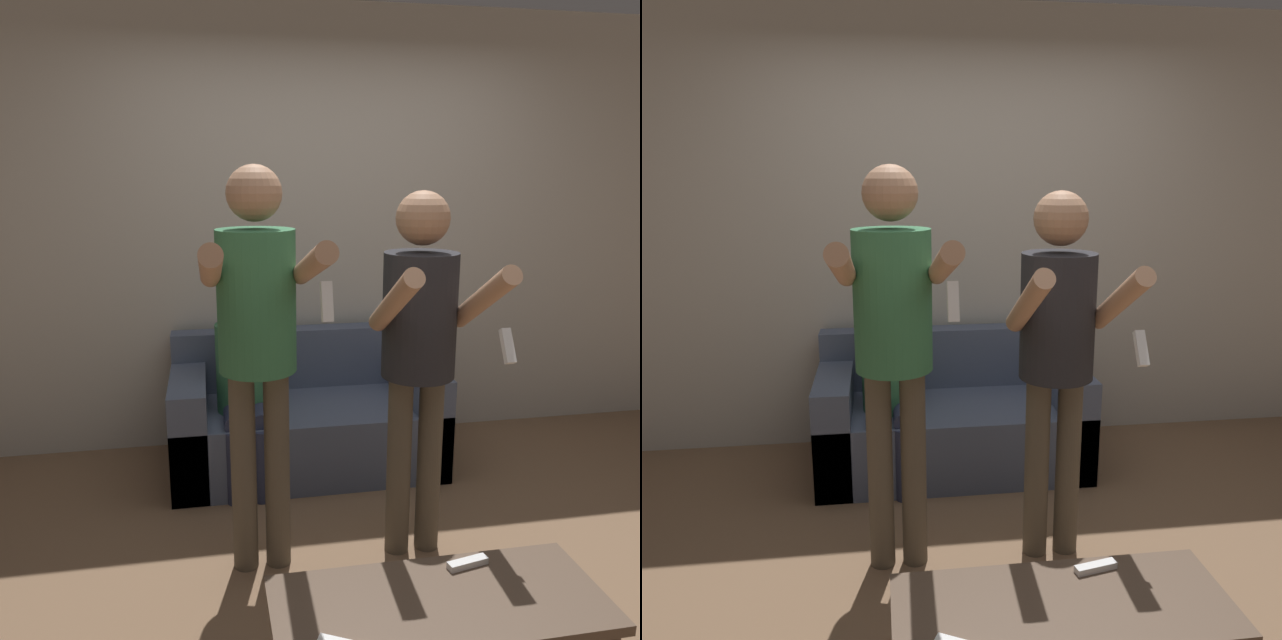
{
  "view_description": "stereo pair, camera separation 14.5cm",
  "coord_description": "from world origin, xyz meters",
  "views": [
    {
      "loc": [
        -0.71,
        -2.2,
        1.7
      ],
      "look_at": [
        -0.16,
        0.75,
        1.0
      ],
      "focal_mm": 35.0,
      "sensor_mm": 36.0,
      "label": 1
    },
    {
      "loc": [
        -0.56,
        -2.23,
        1.7
      ],
      "look_at": [
        -0.16,
        0.75,
        1.0
      ],
      "focal_mm": 35.0,
      "sensor_mm": 36.0,
      "label": 2
    }
  ],
  "objects": [
    {
      "name": "ground_plane",
      "position": [
        0.0,
        0.0,
        0.0
      ],
      "size": [
        14.0,
        14.0,
        0.0
      ],
      "primitive_type": "plane",
      "color": "brown"
    },
    {
      "name": "wall_back",
      "position": [
        0.0,
        1.69,
        1.35
      ],
      "size": [
        6.4,
        0.06,
        2.7
      ],
      "color": "#B7B2A8",
      "rests_on": "ground_plane"
    },
    {
      "name": "couch",
      "position": [
        -0.16,
        1.26,
        0.27
      ],
      "size": [
        1.55,
        0.79,
        0.77
      ],
      "color": "#4C5670",
      "rests_on": "ground_plane"
    },
    {
      "name": "person_standing_left",
      "position": [
        -0.51,
        0.26,
        1.1
      ],
      "size": [
        0.44,
        0.76,
        1.75
      ],
      "color": "brown",
      "rests_on": "ground_plane"
    },
    {
      "name": "person_standing_right",
      "position": [
        0.18,
        0.27,
        1.03
      ],
      "size": [
        0.44,
        0.66,
        1.64
      ],
      "color": "brown",
      "rests_on": "ground_plane"
    },
    {
      "name": "person_seated",
      "position": [
        -0.53,
        1.11,
        0.63
      ],
      "size": [
        0.31,
        0.53,
        1.15
      ],
      "color": "#282D47",
      "rests_on": "ground_plane"
    },
    {
      "name": "coffee_table",
      "position": [
        -0.02,
        -0.56,
        0.34
      ],
      "size": [
        1.09,
        0.44,
        0.38
      ],
      "color": "brown",
      "rests_on": "ground_plane"
    },
    {
      "name": "remote_far",
      "position": [
        0.14,
        -0.41,
        0.39
      ],
      "size": [
        0.15,
        0.06,
        0.02
      ],
      "color": "white",
      "rests_on": "coffee_table"
    }
  ]
}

